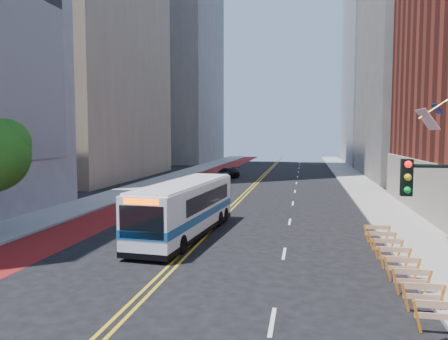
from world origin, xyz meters
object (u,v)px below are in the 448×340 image
object	(u,v)px
transit_bus	(186,207)
car_b	(198,184)
car_a	(165,188)
car_c	(227,173)

from	to	relation	value
transit_bus	car_b	bearing A→B (deg)	106.29
transit_bus	car_b	world-z (taller)	transit_bus
transit_bus	car_a	distance (m)	17.39
transit_bus	car_c	bearing A→B (deg)	100.52
car_a	car_b	distance (m)	3.92
car_c	car_a	bearing A→B (deg)	-83.94
transit_bus	car_a	bearing A→B (deg)	116.75
transit_bus	car_b	xyz separation A→B (m)	(-3.94, 18.99, -0.84)
car_b	car_c	bearing A→B (deg)	109.14
car_a	car_b	size ratio (longest dim) A/B	0.82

